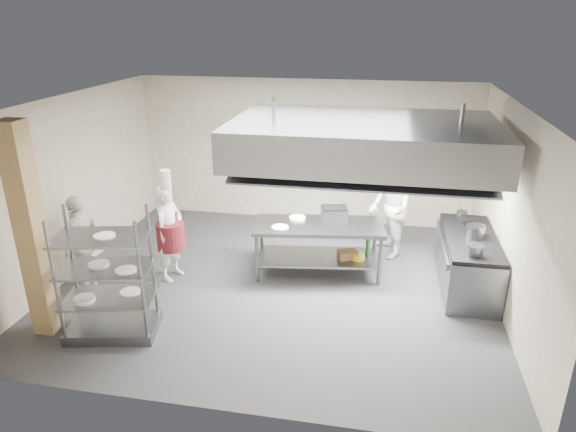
% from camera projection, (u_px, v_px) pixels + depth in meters
% --- Properties ---
extents(floor, '(7.00, 7.00, 0.00)m').
position_uv_depth(floor, '(276.00, 284.00, 8.56)').
color(floor, '#2A2A2C').
rests_on(floor, ground).
extents(ceiling, '(7.00, 7.00, 0.00)m').
position_uv_depth(ceiling, '(274.00, 102.00, 7.47)').
color(ceiling, silver).
rests_on(ceiling, wall_back).
extents(wall_back, '(7.00, 0.00, 7.00)m').
position_uv_depth(wall_back, '(305.00, 152.00, 10.76)').
color(wall_back, tan).
rests_on(wall_back, ground).
extents(wall_left, '(0.00, 6.00, 6.00)m').
position_uv_depth(wall_left, '(72.00, 186.00, 8.62)').
color(wall_left, tan).
rests_on(wall_left, ground).
extents(wall_right, '(0.00, 6.00, 6.00)m').
position_uv_depth(wall_right, '(512.00, 214.00, 7.41)').
color(wall_right, tan).
rests_on(wall_right, ground).
extents(column, '(0.30, 0.30, 3.00)m').
position_uv_depth(column, '(31.00, 233.00, 6.78)').
color(column, tan).
rests_on(column, floor).
extents(exhaust_hood, '(4.00, 2.50, 0.60)m').
position_uv_depth(exhaust_hood, '(363.00, 140.00, 7.83)').
color(exhaust_hood, gray).
rests_on(exhaust_hood, ceiling).
extents(hood_strip_a, '(1.60, 0.12, 0.04)m').
position_uv_depth(hood_strip_a, '(305.00, 158.00, 8.10)').
color(hood_strip_a, white).
rests_on(hood_strip_a, exhaust_hood).
extents(hood_strip_b, '(1.60, 0.12, 0.04)m').
position_uv_depth(hood_strip_b, '(422.00, 163.00, 7.79)').
color(hood_strip_b, white).
rests_on(hood_strip_b, exhaust_hood).
extents(wall_shelf, '(1.50, 0.28, 0.04)m').
position_uv_depth(wall_shelf, '(392.00, 158.00, 10.30)').
color(wall_shelf, gray).
rests_on(wall_shelf, wall_back).
extents(island, '(2.28, 1.20, 0.91)m').
position_uv_depth(island, '(318.00, 249.00, 8.77)').
color(island, gray).
rests_on(island, floor).
extents(island_worktop, '(2.28, 1.20, 0.06)m').
position_uv_depth(island_worktop, '(319.00, 226.00, 8.61)').
color(island_worktop, gray).
rests_on(island_worktop, island).
extents(island_undershelf, '(2.09, 1.08, 0.04)m').
position_uv_depth(island_undershelf, '(318.00, 257.00, 8.82)').
color(island_undershelf, slate).
rests_on(island_undershelf, island).
extents(pass_rack, '(1.33, 0.94, 1.82)m').
position_uv_depth(pass_rack, '(106.00, 275.00, 6.92)').
color(pass_rack, gray).
rests_on(pass_rack, floor).
extents(cooking_range, '(0.80, 2.00, 0.84)m').
position_uv_depth(cooking_range, '(467.00, 263.00, 8.34)').
color(cooking_range, slate).
rests_on(cooking_range, floor).
extents(range_top, '(0.78, 1.96, 0.06)m').
position_uv_depth(range_top, '(471.00, 238.00, 8.17)').
color(range_top, black).
rests_on(range_top, cooking_range).
extents(chef_head, '(0.52, 0.67, 1.64)m').
position_uv_depth(chef_head, '(170.00, 233.00, 8.49)').
color(chef_head, silver).
rests_on(chef_head, floor).
extents(chef_line, '(0.96, 1.08, 1.86)m').
position_uv_depth(chef_line, '(390.00, 208.00, 9.29)').
color(chef_line, silver).
rests_on(chef_line, floor).
extents(chef_plating, '(0.44, 0.96, 1.61)m').
position_uv_depth(chef_plating, '(82.00, 243.00, 8.15)').
color(chef_plating, silver).
rests_on(chef_plating, floor).
extents(griddle, '(0.50, 0.42, 0.22)m').
position_uv_depth(griddle, '(334.00, 214.00, 8.74)').
color(griddle, slate).
rests_on(griddle, island_worktop).
extents(wicker_basket, '(0.37, 0.32, 0.14)m').
position_uv_depth(wicker_basket, '(348.00, 255.00, 8.71)').
color(wicker_basket, olive).
rests_on(wicker_basket, island_undershelf).
extents(stockpot, '(0.29, 0.29, 0.20)m').
position_uv_depth(stockpot, '(475.00, 231.00, 8.10)').
color(stockpot, slate).
rests_on(stockpot, range_top).
extents(plate_stack, '(0.28, 0.28, 0.05)m').
position_uv_depth(plate_stack, '(109.00, 296.00, 7.04)').
color(plate_stack, white).
rests_on(plate_stack, pass_rack).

